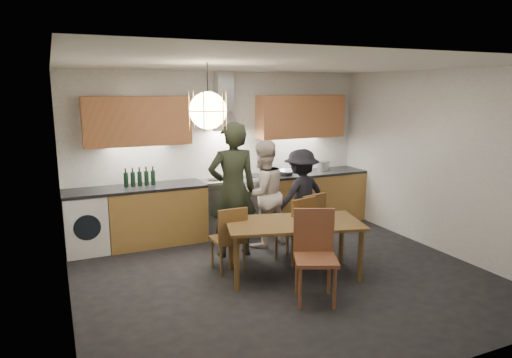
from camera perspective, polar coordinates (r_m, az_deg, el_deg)
name	(u,v)px	position (r m, az deg, el deg)	size (l,w,h in m)	color
ground	(284,276)	(5.90, 3.57, -12.04)	(5.00, 5.00, 0.00)	black
room_shell	(286,142)	(5.46, 3.79, 4.65)	(5.02, 4.52, 2.61)	white
counter_run	(230,206)	(7.45, -3.21, -3.38)	(5.00, 0.62, 0.90)	tan
range_stove	(229,207)	(7.44, -3.37, -3.47)	(0.90, 0.60, 0.92)	silver
wall_fixtures	(226,118)	(7.32, -3.83, 7.64)	(4.30, 0.54, 1.10)	#CC814E
pendant_lamp	(208,111)	(4.94, -6.02, 8.51)	(0.43, 0.43, 0.70)	black
dining_table	(294,228)	(5.74, 4.72, -6.14)	(1.82, 1.23, 0.70)	brown
chair_back_left	(230,235)	(5.85, -3.25, -7.02)	(0.40, 0.40, 0.87)	brown
chair_back_mid	(298,225)	(6.17, 5.31, -5.79)	(0.50, 0.50, 0.92)	brown
chair_back_right	(309,221)	(6.42, 6.61, -5.18)	(0.50, 0.50, 0.92)	brown
chair_front	(315,249)	(5.17, 7.34, -8.64)	(0.60, 0.60, 1.01)	brown
person_left	(233,190)	(6.33, -2.94, -1.40)	(0.69, 0.45, 1.89)	black
person_mid	(263,194)	(6.77, 0.86, -1.90)	(0.77, 0.60, 1.58)	beige
person_right	(301,195)	(7.05, 5.64, -2.05)	(0.92, 0.53, 1.43)	black
mixing_bowl	(286,172)	(7.70, 3.72, 0.83)	(0.33, 0.33, 0.08)	silver
stock_pot	(323,166)	(8.15, 8.39, 1.58)	(0.22, 0.22, 0.16)	#BBBBBF
wine_bottles	(140,177)	(7.00, -14.35, 0.28)	(0.47, 0.07, 0.28)	black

